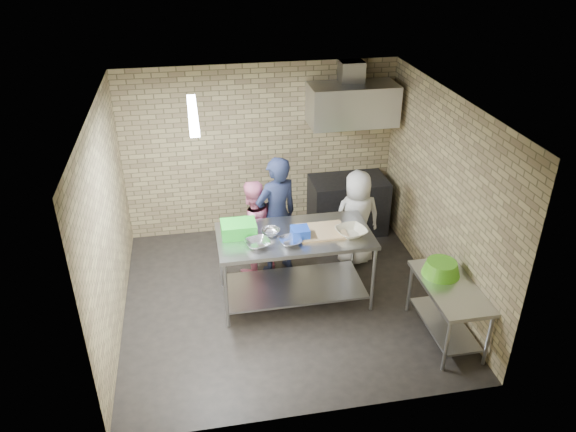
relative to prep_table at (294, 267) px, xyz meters
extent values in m
plane|color=black|center=(-0.15, 0.00, -0.49)|extent=(4.20, 4.20, 0.00)
plane|color=black|center=(-0.15, 0.00, 2.21)|extent=(4.20, 4.20, 0.00)
cube|color=tan|center=(-0.15, 2.00, 0.86)|extent=(4.20, 0.06, 2.70)
cube|color=tan|center=(-0.15, -2.00, 0.86)|extent=(4.20, 0.06, 2.70)
cube|color=tan|center=(-2.25, 0.00, 0.86)|extent=(0.06, 4.00, 2.70)
cube|color=tan|center=(1.95, 0.00, 0.86)|extent=(0.06, 4.00, 2.70)
cube|color=#B3B6BA|center=(0.00, 0.00, 0.00)|extent=(1.97, 0.99, 0.99)
cube|color=silver|center=(1.65, -1.10, -0.12)|extent=(0.60, 1.20, 0.75)
cube|color=black|center=(1.20, 1.65, -0.04)|extent=(1.20, 0.70, 0.90)
cube|color=silver|center=(1.20, 1.70, 1.61)|extent=(1.30, 0.60, 0.60)
cube|color=#A5A8AD|center=(1.20, 1.85, 2.06)|extent=(0.35, 0.30, 0.30)
cube|color=#3F2B19|center=(1.50, 1.89, 1.43)|extent=(0.80, 0.20, 0.04)
cube|color=white|center=(-1.15, 0.00, 2.15)|extent=(0.10, 1.25, 0.08)
cube|color=green|center=(-0.70, 0.12, 0.58)|extent=(0.44, 0.33, 0.18)
cube|color=blue|center=(0.05, -0.10, 0.56)|extent=(0.22, 0.22, 0.14)
cube|color=tan|center=(0.35, -0.02, 0.51)|extent=(0.60, 0.46, 0.03)
imported|color=silver|center=(-0.50, -0.20, 0.53)|extent=(0.37, 0.37, 0.08)
imported|color=silver|center=(-0.30, 0.05, 0.53)|extent=(0.28, 0.28, 0.07)
imported|color=silver|center=(-0.10, -0.22, 0.53)|extent=(0.34, 0.34, 0.07)
imported|color=beige|center=(0.70, -0.15, 0.54)|extent=(0.46, 0.46, 0.09)
cylinder|color=#B22619|center=(1.25, 1.89, 1.54)|extent=(0.07, 0.07, 0.18)
cylinder|color=green|center=(1.65, 1.89, 1.52)|extent=(0.06, 0.06, 0.15)
imported|color=#151C35|center=(-0.12, 0.70, 0.39)|extent=(0.75, 0.63, 1.77)
imported|color=pink|center=(-0.46, 0.76, 0.21)|extent=(0.84, 0.76, 1.41)
imported|color=silver|center=(1.05, 0.72, 0.23)|extent=(0.73, 0.49, 1.45)
camera|label=1|loc=(-1.19, -5.94, 4.07)|focal=34.43mm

